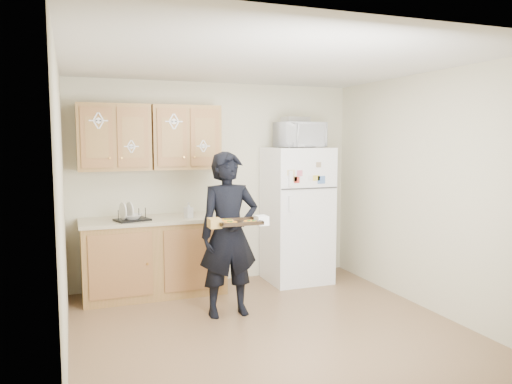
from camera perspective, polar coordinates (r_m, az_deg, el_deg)
floor at (r=4.93m, az=1.55°, el=-15.43°), size 3.60×3.60×0.00m
ceiling at (r=4.64m, az=1.65°, el=14.66°), size 3.60×3.60×0.00m
wall_back at (r=6.32m, az=-4.55°, el=1.00°), size 3.60×0.04×2.50m
wall_front at (r=3.05m, az=14.47°, el=-4.66°), size 3.60×0.04×2.50m
wall_left at (r=4.29m, az=-21.31°, el=-1.82°), size 0.04×3.60×2.50m
wall_right at (r=5.55m, az=19.09°, el=-0.02°), size 0.04×3.60×2.50m
refrigerator at (r=6.35m, az=4.68°, el=-2.61°), size 0.75×0.70×1.70m
base_cabinet at (r=5.96m, az=-11.57°, el=-7.41°), size 1.60×0.60×0.86m
countertop at (r=5.87m, az=-11.67°, el=-3.14°), size 1.64×0.64×0.04m
upper_cab_left at (r=5.88m, az=-15.94°, el=6.02°), size 0.80×0.33×0.75m
upper_cab_right at (r=6.01m, az=-8.08°, el=6.19°), size 0.80×0.33×0.75m
cereal_box at (r=6.92m, az=7.67°, el=-7.74°), size 0.20×0.07×0.32m
person at (r=5.10m, az=-3.11°, el=-4.85°), size 0.62×0.41×1.68m
baking_tray at (r=4.79m, az=-2.03°, el=-3.52°), size 0.42×0.31×0.04m
pizza_front_left at (r=4.70m, az=-2.89°, el=-3.52°), size 0.14×0.14×0.02m
pizza_front_right at (r=4.76m, az=-0.66°, el=-3.39°), size 0.14×0.14×0.02m
pizza_back_left at (r=4.83m, az=-3.38°, el=-3.26°), size 0.14×0.14×0.02m
microwave at (r=6.24m, az=5.01°, el=6.51°), size 0.59×0.42×0.31m
foil_pan at (r=6.25m, az=4.54°, el=8.26°), size 0.32×0.23×0.07m
dish_rack at (r=5.73m, az=-13.97°, el=-2.50°), size 0.41×0.35×0.14m
bowl at (r=5.74m, az=-13.88°, el=-2.76°), size 0.25×0.25×0.05m
soap_bottle at (r=5.81m, az=-7.71°, el=-2.07°), size 0.10×0.10×0.18m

